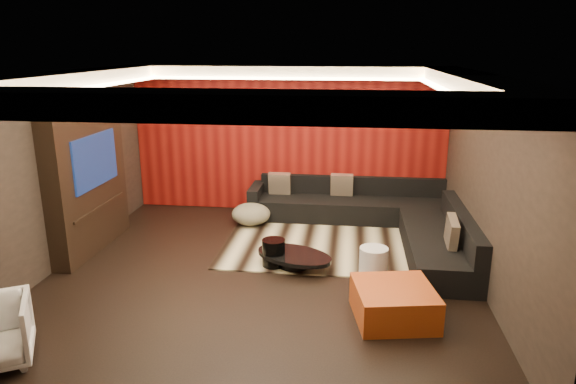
# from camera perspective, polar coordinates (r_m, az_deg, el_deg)

# --- Properties ---
(floor) EXTENTS (6.00, 6.00, 0.02)m
(floor) POSITION_cam_1_polar(r_m,az_deg,el_deg) (7.49, -2.88, -9.01)
(floor) COLOR black
(floor) RESTS_ON ground
(ceiling) EXTENTS (6.00, 6.00, 0.02)m
(ceiling) POSITION_cam_1_polar(r_m,az_deg,el_deg) (6.80, -3.22, 13.09)
(ceiling) COLOR silver
(ceiling) RESTS_ON ground
(wall_back) EXTENTS (6.00, 0.02, 2.80)m
(wall_back) POSITION_cam_1_polar(r_m,az_deg,el_deg) (9.92, 0.01, 5.80)
(wall_back) COLOR black
(wall_back) RESTS_ON ground
(wall_left) EXTENTS (0.02, 6.00, 2.80)m
(wall_left) POSITION_cam_1_polar(r_m,az_deg,el_deg) (8.09, -24.53, 2.02)
(wall_left) COLOR black
(wall_left) RESTS_ON ground
(wall_right) EXTENTS (0.02, 6.00, 2.80)m
(wall_right) POSITION_cam_1_polar(r_m,az_deg,el_deg) (7.14, 21.49, 0.65)
(wall_right) COLOR black
(wall_right) RESTS_ON ground
(red_feature_wall) EXTENTS (5.98, 0.05, 2.78)m
(red_feature_wall) POSITION_cam_1_polar(r_m,az_deg,el_deg) (9.88, -0.02, 5.76)
(red_feature_wall) COLOR #6B0C0A
(red_feature_wall) RESTS_ON ground
(soffit_back) EXTENTS (6.00, 0.60, 0.22)m
(soffit_back) POSITION_cam_1_polar(r_m,az_deg,el_deg) (9.47, -0.23, 13.17)
(soffit_back) COLOR silver
(soffit_back) RESTS_ON ground
(soffit_front) EXTENTS (6.00, 0.60, 0.22)m
(soffit_front) POSITION_cam_1_polar(r_m,az_deg,el_deg) (4.19, -9.86, 9.49)
(soffit_front) COLOR silver
(soffit_front) RESTS_ON ground
(soffit_left) EXTENTS (0.60, 4.80, 0.22)m
(soffit_left) POSITION_cam_1_polar(r_m,az_deg,el_deg) (7.76, -23.65, 11.27)
(soffit_left) COLOR silver
(soffit_left) RESTS_ON ground
(soffit_right) EXTENTS (0.60, 4.80, 0.22)m
(soffit_right) POSITION_cam_1_polar(r_m,az_deg,el_deg) (6.86, 20.04, 11.20)
(soffit_right) COLOR silver
(soffit_right) RESTS_ON ground
(cove_back) EXTENTS (4.80, 0.08, 0.04)m
(cove_back) POSITION_cam_1_polar(r_m,az_deg,el_deg) (9.14, -0.51, 12.51)
(cove_back) COLOR #FFD899
(cove_back) RESTS_ON ground
(cove_front) EXTENTS (4.80, 0.08, 0.04)m
(cove_front) POSITION_cam_1_polar(r_m,az_deg,el_deg) (4.52, -8.56, 8.85)
(cove_front) COLOR #FFD899
(cove_front) RESTS_ON ground
(cove_left) EXTENTS (0.08, 4.80, 0.04)m
(cove_left) POSITION_cam_1_polar(r_m,az_deg,el_deg) (7.60, -21.32, 10.76)
(cove_left) COLOR #FFD899
(cove_left) RESTS_ON ground
(cove_right) EXTENTS (0.08, 4.80, 0.04)m
(cove_right) POSITION_cam_1_polar(r_m,az_deg,el_deg) (6.80, 17.13, 10.65)
(cove_right) COLOR #FFD899
(cove_right) RESTS_ON ground
(tv_surround) EXTENTS (0.30, 2.00, 2.20)m
(tv_surround) POSITION_cam_1_polar(r_m,az_deg,el_deg) (8.59, -21.35, 1.04)
(tv_surround) COLOR black
(tv_surround) RESTS_ON ground
(tv_screen) EXTENTS (0.04, 1.30, 0.80)m
(tv_screen) POSITION_cam_1_polar(r_m,az_deg,el_deg) (8.43, -20.63, 3.31)
(tv_screen) COLOR black
(tv_screen) RESTS_ON ground
(tv_shelf) EXTENTS (0.04, 1.60, 0.04)m
(tv_shelf) POSITION_cam_1_polar(r_m,az_deg,el_deg) (8.62, -20.15, -1.56)
(tv_shelf) COLOR black
(tv_shelf) RESTS_ON ground
(rug) EXTENTS (4.00, 3.01, 0.02)m
(rug) POSITION_cam_1_polar(r_m,az_deg,el_deg) (8.75, 6.61, -5.18)
(rug) COLOR beige
(rug) RESTS_ON floor
(coffee_table) EXTENTS (1.56, 1.56, 0.20)m
(coffee_table) POSITION_cam_1_polar(r_m,az_deg,el_deg) (7.59, 0.68, -7.56)
(coffee_table) COLOR black
(coffee_table) RESTS_ON rug
(drum_stool) EXTENTS (0.34, 0.34, 0.40)m
(drum_stool) POSITION_cam_1_polar(r_m,az_deg,el_deg) (7.59, -1.61, -6.74)
(drum_stool) COLOR black
(drum_stool) RESTS_ON rug
(striped_pouf) EXTENTS (0.81, 0.81, 0.38)m
(striped_pouf) POSITION_cam_1_polar(r_m,az_deg,el_deg) (9.32, -4.13, -2.45)
(striped_pouf) COLOR beige
(striped_pouf) RESTS_ON rug
(white_side_table) EXTENTS (0.39, 0.39, 0.49)m
(white_side_table) POSITION_cam_1_polar(r_m,az_deg,el_deg) (7.22, 9.46, -7.96)
(white_side_table) COLOR silver
(white_side_table) RESTS_ON floor
(orange_ottoman) EXTENTS (1.06, 1.06, 0.40)m
(orange_ottoman) POSITION_cam_1_polar(r_m,az_deg,el_deg) (6.36, 11.68, -11.97)
(orange_ottoman) COLOR #AB2E16
(orange_ottoman) RESTS_ON floor
(sectional_sofa) EXTENTS (3.65, 3.50, 0.75)m
(sectional_sofa) POSITION_cam_1_polar(r_m,az_deg,el_deg) (9.04, 10.09, -2.93)
(sectional_sofa) COLOR black
(sectional_sofa) RESTS_ON floor
(throw_pillows) EXTENTS (3.05, 2.75, 0.50)m
(throw_pillows) POSITION_cam_1_polar(r_m,az_deg,el_deg) (8.95, 6.77, -0.58)
(throw_pillows) COLOR tan
(throw_pillows) RESTS_ON sectional_sofa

